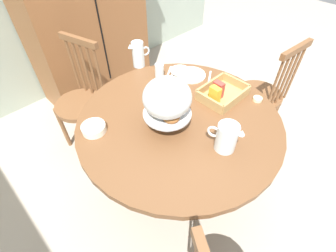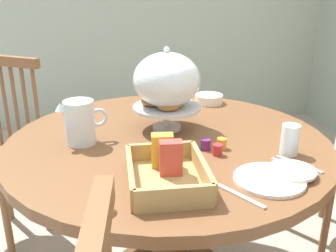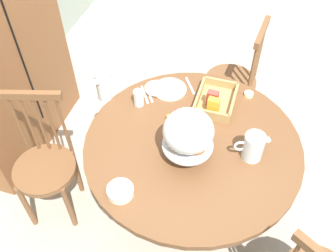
# 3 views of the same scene
# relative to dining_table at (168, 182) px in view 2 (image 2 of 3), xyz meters

# --- Properties ---
(dining_table) EXTENTS (1.26, 1.26, 0.74)m
(dining_table) POSITION_rel_dining_table_xyz_m (0.00, 0.00, 0.00)
(dining_table) COLOR brown
(dining_table) RESTS_ON ground_plane
(windsor_chair_near_window) EXTENTS (0.46, 0.46, 0.97)m
(windsor_chair_near_window) POSITION_rel_dining_table_xyz_m (-0.50, -0.79, -0.09)
(windsor_chair_near_window) COLOR brown
(windsor_chair_near_window) RESTS_ON ground_plane
(pastry_stand_with_dome) EXTENTS (0.28, 0.28, 0.34)m
(pastry_stand_with_dome) POSITION_rel_dining_table_xyz_m (-0.10, 0.01, 0.40)
(pastry_stand_with_dome) COLOR silver
(pastry_stand_with_dome) RESTS_ON dining_table
(orange_juice_pitcher) EXTENTS (0.11, 0.19, 0.17)m
(orange_juice_pitcher) POSITION_rel_dining_table_xyz_m (0.00, -0.34, 0.28)
(orange_juice_pitcher) COLOR silver
(orange_juice_pitcher) RESTS_ON dining_table
(cereal_basket) EXTENTS (0.32, 0.24, 0.12)m
(cereal_basket) POSITION_rel_dining_table_xyz_m (0.34, -0.05, 0.23)
(cereal_basket) COLOR tan
(cereal_basket) RESTS_ON dining_table
(china_plate_large) EXTENTS (0.22, 0.22, 0.01)m
(china_plate_large) POSITION_rel_dining_table_xyz_m (0.40, 0.26, 0.21)
(china_plate_large) COLOR white
(china_plate_large) RESTS_ON dining_table
(china_plate_small) EXTENTS (0.15, 0.15, 0.01)m
(china_plate_small) POSITION_rel_dining_table_xyz_m (0.37, 0.34, 0.22)
(china_plate_small) COLOR white
(china_plate_small) RESTS_ON china_plate_large
(cereal_bowl) EXTENTS (0.14, 0.14, 0.04)m
(cereal_bowl) POSITION_rel_dining_table_xyz_m (-0.44, 0.27, 0.22)
(cereal_bowl) COLOR white
(cereal_bowl) RESTS_ON dining_table
(drinking_glass) EXTENTS (0.06, 0.06, 0.11)m
(drinking_glass) POSITION_rel_dining_table_xyz_m (0.21, 0.41, 0.25)
(drinking_glass) COLOR silver
(drinking_glass) RESTS_ON dining_table
(butter_dish) EXTENTS (0.06, 0.06, 0.02)m
(butter_dish) POSITION_rel_dining_table_xyz_m (0.49, -0.25, 0.21)
(butter_dish) COLOR beige
(butter_dish) RESTS_ON dining_table
(jam_jar_strawberry) EXTENTS (0.04, 0.04, 0.04)m
(jam_jar_strawberry) POSITION_rel_dining_table_xyz_m (0.18, 0.15, 0.22)
(jam_jar_strawberry) COLOR #B7282D
(jam_jar_strawberry) RESTS_ON dining_table
(jam_jar_apricot) EXTENTS (0.04, 0.04, 0.04)m
(jam_jar_apricot) POSITION_rel_dining_table_xyz_m (0.13, 0.18, 0.22)
(jam_jar_apricot) COLOR orange
(jam_jar_apricot) RESTS_ON dining_table
(jam_jar_grape) EXTENTS (0.04, 0.04, 0.04)m
(jam_jar_grape) POSITION_rel_dining_table_xyz_m (0.13, 0.12, 0.22)
(jam_jar_grape) COLOR #5B2366
(jam_jar_grape) RESTS_ON dining_table
(table_knife) EXTENTS (0.15, 0.10, 0.01)m
(table_knife) POSITION_rel_dining_table_xyz_m (0.32, 0.38, 0.20)
(table_knife) COLOR silver
(table_knife) RESTS_ON dining_table
(dinner_fork) EXTENTS (0.15, 0.10, 0.01)m
(dinner_fork) POSITION_rel_dining_table_xyz_m (0.30, 0.40, 0.20)
(dinner_fork) COLOR silver
(dinner_fork) RESTS_ON dining_table
(soup_spoon) EXTENTS (0.15, 0.10, 0.01)m
(soup_spoon) POSITION_rel_dining_table_xyz_m (0.47, 0.14, 0.20)
(soup_spoon) COLOR silver
(soup_spoon) RESTS_ON dining_table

